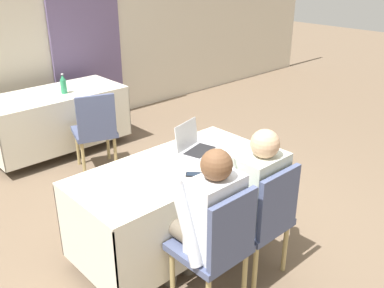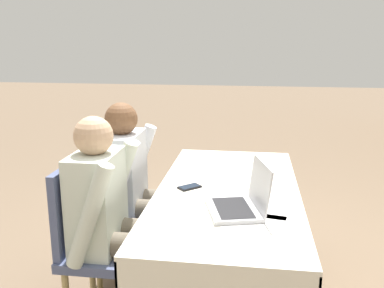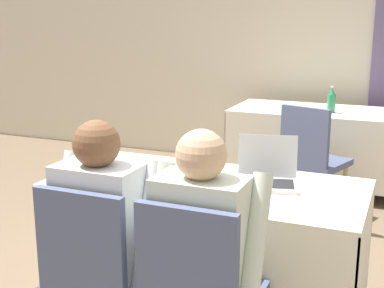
% 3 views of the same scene
% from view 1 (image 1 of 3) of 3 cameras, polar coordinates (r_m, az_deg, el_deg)
% --- Properties ---
extents(ground_plane, '(24.00, 24.00, 0.00)m').
position_cam_1_polar(ground_plane, '(3.69, -2.17, -13.35)').
color(ground_plane, brown).
extents(wall_back, '(12.00, 0.06, 2.70)m').
position_cam_1_polar(wall_back, '(5.79, -23.80, 13.15)').
color(wall_back, beige).
rests_on(wall_back, ground_plane).
extents(curtain_panel, '(1.06, 0.04, 2.65)m').
position_cam_1_polar(curtain_panel, '(6.18, -14.03, 14.73)').
color(curtain_panel, slate).
rests_on(curtain_panel, ground_plane).
extents(conference_table_near, '(1.62, 0.77, 0.75)m').
position_cam_1_polar(conference_table_near, '(3.38, -2.32, -5.74)').
color(conference_table_near, silver).
rests_on(conference_table_near, ground_plane).
extents(conference_table_far, '(1.62, 0.77, 0.75)m').
position_cam_1_polar(conference_table_far, '(5.39, -17.81, 4.65)').
color(conference_table_far, silver).
rests_on(conference_table_far, ground_plane).
extents(laptop, '(0.36, 0.33, 0.24)m').
position_cam_1_polar(laptop, '(3.51, 0.50, -0.35)').
color(laptop, '#B7B7BC').
rests_on(laptop, conference_table_near).
extents(cell_phone, '(0.14, 0.14, 0.01)m').
position_cam_1_polar(cell_phone, '(3.15, 0.29, -4.09)').
color(cell_phone, black).
rests_on(cell_phone, conference_table_near).
extents(paper_beside_laptop, '(0.26, 0.33, 0.00)m').
position_cam_1_polar(paper_beside_laptop, '(3.65, 0.98, -0.13)').
color(paper_beside_laptop, white).
rests_on(paper_beside_laptop, conference_table_near).
extents(paper_centre_table, '(0.26, 0.33, 0.00)m').
position_cam_1_polar(paper_centre_table, '(3.55, -0.92, -0.83)').
color(paper_centre_table, white).
rests_on(paper_centre_table, conference_table_near).
extents(water_bottle, '(0.07, 0.07, 0.24)m').
position_cam_1_polar(water_bottle, '(5.25, -16.77, 7.61)').
color(water_bottle, '#288456').
rests_on(water_bottle, conference_table_far).
extents(chair_near_left, '(0.44, 0.44, 0.92)m').
position_cam_1_polar(chair_near_left, '(2.85, 3.40, -13.22)').
color(chair_near_left, tan).
rests_on(chair_near_left, ground_plane).
extents(chair_near_right, '(0.44, 0.44, 0.92)m').
position_cam_1_polar(chair_near_right, '(3.14, 9.38, -9.61)').
color(chair_near_right, tan).
rests_on(chair_near_right, ground_plane).
extents(chair_far_spare, '(0.56, 0.56, 0.92)m').
position_cam_1_polar(chair_far_spare, '(4.75, -12.78, 2.04)').
color(chair_far_spare, tan).
rests_on(chair_far_spare, ground_plane).
extents(person_checkered_shirt, '(0.50, 0.52, 1.18)m').
position_cam_1_polar(person_checkered_shirt, '(2.82, 1.94, -9.71)').
color(person_checkered_shirt, '#665B4C').
rests_on(person_checkered_shirt, ground_plane).
extents(person_white_shirt, '(0.50, 0.52, 1.18)m').
position_cam_1_polar(person_white_shirt, '(3.11, 8.07, -6.42)').
color(person_white_shirt, '#665B4C').
rests_on(person_white_shirt, ground_plane).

